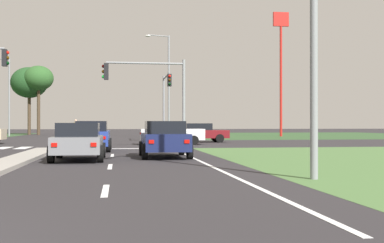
% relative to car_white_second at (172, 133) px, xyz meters
% --- Properties ---
extents(ground_plane, '(200.00, 200.00, 0.00)m').
position_rel_car_white_second_xyz_m(ground_plane, '(-7.40, 1.70, -0.81)').
color(ground_plane, '#282628').
extents(grass_verge_far_right, '(35.00, 35.00, 0.01)m').
position_rel_car_white_second_xyz_m(grass_verge_far_right, '(18.10, 26.20, -0.81)').
color(grass_verge_far_right, '#2D4C28').
rests_on(grass_verge_far_right, ground).
extents(median_island_near, '(1.20, 22.00, 0.14)m').
position_rel_car_white_second_xyz_m(median_island_near, '(-7.40, -17.30, -0.74)').
color(median_island_near, gray).
rests_on(median_island_near, ground).
extents(median_island_far, '(1.20, 36.00, 0.14)m').
position_rel_car_white_second_xyz_m(median_island_far, '(-7.40, 26.70, -0.74)').
color(median_island_far, '#ADA89E').
rests_on(median_island_far, ground).
extents(lane_dash_near, '(0.14, 2.00, 0.01)m').
position_rel_car_white_second_xyz_m(lane_dash_near, '(-3.90, -23.34, -0.81)').
color(lane_dash_near, silver).
rests_on(lane_dash_near, ground).
extents(lane_dash_second, '(0.14, 2.00, 0.01)m').
position_rel_car_white_second_xyz_m(lane_dash_second, '(-3.90, -17.34, -0.81)').
color(lane_dash_second, silver).
rests_on(lane_dash_second, ground).
extents(lane_dash_third, '(0.14, 2.00, 0.01)m').
position_rel_car_white_second_xyz_m(lane_dash_third, '(-3.90, -11.34, -0.81)').
color(lane_dash_third, silver).
rests_on(lane_dash_third, ground).
extents(edge_line_right, '(0.14, 24.00, 0.01)m').
position_rel_car_white_second_xyz_m(edge_line_right, '(-0.55, -16.30, -0.81)').
color(edge_line_right, silver).
rests_on(edge_line_right, ground).
extents(stop_bar_near, '(6.40, 0.50, 0.01)m').
position_rel_car_white_second_xyz_m(stop_bar_near, '(-3.60, -5.30, -0.81)').
color(stop_bar_near, silver).
rests_on(stop_bar_near, ground).
extents(crosswalk_bar_fourth, '(0.70, 2.80, 0.01)m').
position_rel_car_white_second_xyz_m(crosswalk_bar_fourth, '(-10.35, -3.50, -0.81)').
color(crosswalk_bar_fourth, silver).
rests_on(crosswalk_bar_fourth, ground).
extents(crosswalk_bar_fifth, '(0.70, 2.80, 0.01)m').
position_rel_car_white_second_xyz_m(crosswalk_bar_fifth, '(-9.20, -3.50, -0.81)').
color(crosswalk_bar_fifth, silver).
rests_on(crosswalk_bar_fifth, ground).
extents(car_white_second, '(4.35, 2.04, 1.60)m').
position_rel_car_white_second_xyz_m(car_white_second, '(0.00, 0.00, 0.00)').
color(car_white_second, silver).
rests_on(car_white_second, ground).
extents(car_navy_third, '(2.03, 4.14, 1.54)m').
position_rel_car_white_second_xyz_m(car_navy_third, '(-1.68, -12.92, -0.03)').
color(car_navy_third, '#161E47').
rests_on(car_navy_third, ground).
extents(car_grey_fourth, '(1.99, 4.18, 1.46)m').
position_rel_car_white_second_xyz_m(car_grey_fourth, '(-5.16, -14.20, -0.06)').
color(car_grey_fourth, slate).
rests_on(car_grey_fourth, ground).
extents(car_blue_sixth, '(1.98, 4.62, 1.57)m').
position_rel_car_white_second_xyz_m(car_blue_sixth, '(-5.00, -7.42, -0.01)').
color(car_blue_sixth, navy).
rests_on(car_blue_sixth, ground).
extents(car_maroon_seventh, '(4.36, 2.07, 1.46)m').
position_rel_car_white_second_xyz_m(car_maroon_seventh, '(2.60, 4.05, -0.06)').
color(car_maroon_seventh, maroon).
rests_on(car_maroon_seventh, ground).
extents(car_teal_eighth, '(2.10, 4.23, 1.48)m').
position_rel_car_white_second_xyz_m(car_teal_eighth, '(-9.62, 29.21, -0.05)').
color(car_teal_eighth, '#19565B').
rests_on(car_teal_eighth, ground).
extents(traffic_signal_near_right, '(4.88, 0.32, 5.23)m').
position_rel_car_white_second_xyz_m(traffic_signal_near_right, '(-1.63, -4.90, 2.82)').
color(traffic_signal_near_right, gray).
rests_on(traffic_signal_near_right, ground).
extents(traffic_signal_far_right, '(0.32, 5.12, 5.52)m').
position_rel_car_white_second_xyz_m(traffic_signal_far_right, '(0.20, 6.42, 3.02)').
color(traffic_signal_far_right, gray).
rests_on(traffic_signal_far_right, ground).
extents(street_lamp_third, '(2.52, 0.92, 10.25)m').
position_rel_car_white_second_xyz_m(street_lamp_third, '(1.15, 15.33, 4.88)').
color(street_lamp_third, gray).
rests_on(street_lamp_third, ground).
extents(street_lamp_fourth, '(2.36, 1.38, 9.11)m').
position_rel_car_white_second_xyz_m(street_lamp_fourth, '(-16.35, 26.11, 4.31)').
color(street_lamp_fourth, gray).
rests_on(street_lamp_fourth, ground).
extents(pedestrian_at_median, '(0.34, 0.34, 1.71)m').
position_rel_car_white_second_xyz_m(pedestrian_at_median, '(-7.56, 13.40, 0.36)').
color(pedestrian_at_median, '#335184').
rests_on(pedestrian_at_median, median_island_far).
extents(fastfood_pole_sign, '(1.80, 0.40, 14.11)m').
position_rel_car_white_second_xyz_m(fastfood_pole_sign, '(14.64, 20.37, 9.26)').
color(fastfood_pole_sign, red).
rests_on(fastfood_pole_sign, ground).
extents(treeline_third, '(4.68, 4.68, 8.77)m').
position_rel_car_white_second_xyz_m(treeline_third, '(-15.07, 32.76, 5.92)').
color(treeline_third, '#423323').
rests_on(treeline_third, ground).
extents(treeline_fourth, '(3.73, 3.73, 8.83)m').
position_rel_car_white_second_xyz_m(treeline_fourth, '(-13.70, 31.49, 6.34)').
color(treeline_fourth, '#423323').
rests_on(treeline_fourth, ground).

